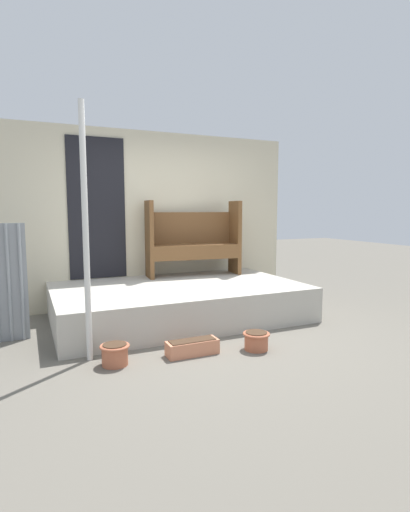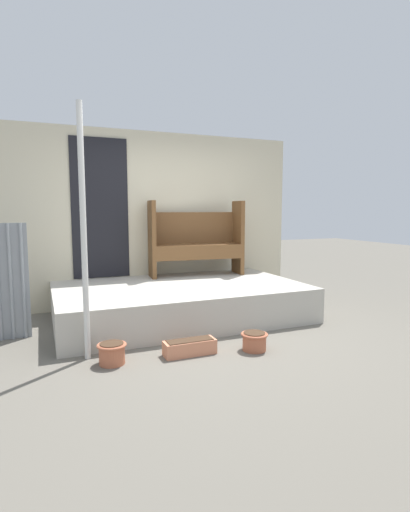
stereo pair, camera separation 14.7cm
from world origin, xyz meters
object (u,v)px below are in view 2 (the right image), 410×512
flower_pot_left (112,352)px  planter_box_rect (190,347)px  bench (196,238)px  support_post (84,234)px  flower_pot_middle (254,340)px

flower_pot_left → planter_box_rect: flower_pot_left is taller
bench → planter_box_rect: size_ratio=2.75×
bench → planter_box_rect: bearing=-107.4°
support_post → planter_box_rect: (0.96, -0.29, -1.14)m
support_post → planter_box_rect: size_ratio=4.64×
support_post → flower_pot_middle: (1.61, -0.43, -1.11)m
support_post → flower_pot_left: 1.15m
flower_pot_middle → planter_box_rect: (-0.66, 0.14, -0.03)m
bench → flower_pot_middle: size_ratio=5.12×
flower_pot_left → flower_pot_middle: flower_pot_left is taller
flower_pot_left → flower_pot_middle: bearing=-7.6°
support_post → planter_box_rect: bearing=-16.9°
bench → flower_pot_left: 2.69m
support_post → flower_pot_middle: size_ratio=8.66×
bench → planter_box_rect: bench is taller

